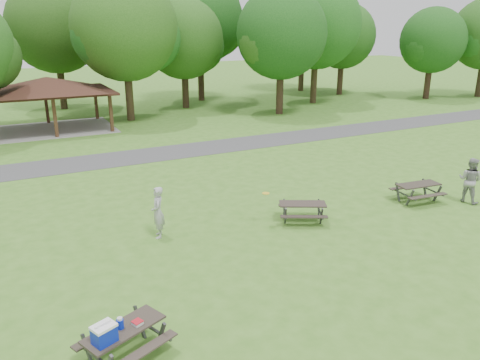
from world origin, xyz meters
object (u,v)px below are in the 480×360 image
object	(u,v)px
frisbee_thrower	(158,212)
frisbee_catcher	(470,180)
picnic_table_near	(118,334)
picnic_table_middle	(303,208)

from	to	relation	value
frisbee_thrower	frisbee_catcher	distance (m)	13.07
picnic_table_near	picnic_table_middle	xyz separation A→B (m)	(8.14, 4.76, -0.17)
frisbee_catcher	frisbee_thrower	bearing A→B (deg)	61.22
picnic_table_near	picnic_table_middle	distance (m)	9.43
picnic_table_near	frisbee_catcher	size ratio (longest dim) A/B	1.17
picnic_table_near	picnic_table_middle	size ratio (longest dim) A/B	1.03
picnic_table_near	frisbee_thrower	distance (m)	6.57
picnic_table_middle	frisbee_thrower	distance (m)	5.48
picnic_table_middle	frisbee_catcher	size ratio (longest dim) A/B	1.14
picnic_table_near	picnic_table_middle	bearing A→B (deg)	30.29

